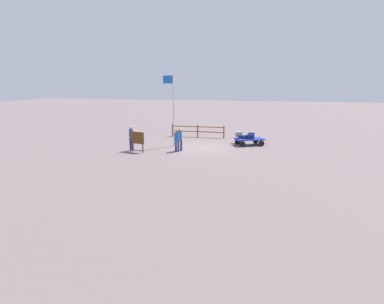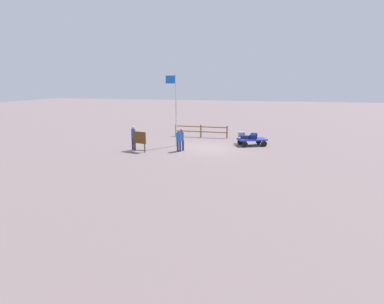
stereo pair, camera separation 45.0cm
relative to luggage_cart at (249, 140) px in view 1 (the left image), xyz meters
name	(u,v)px [view 1 (the left image)]	position (x,y,z in m)	size (l,w,h in m)	color
ground_plane	(205,148)	(3.16, 1.63, -0.41)	(120.00, 120.00, 0.00)	#6F5F5F
luggage_cart	(249,140)	(0.00, 0.00, 0.00)	(2.42, 1.91, 0.54)	#2235AD
suitcase_dark	(251,135)	(-0.15, -0.34, 0.32)	(0.50, 0.40, 0.38)	navy
suitcase_tan	(242,137)	(0.51, 0.15, 0.26)	(0.66, 0.44, 0.26)	#18224F
suitcase_maroon	(239,134)	(0.86, -0.68, 0.32)	(0.57, 0.48, 0.38)	#948D9B
suitcase_navy	(250,137)	(-0.09, 0.14, 0.29)	(0.55, 0.34, 0.34)	navy
worker_lead	(180,138)	(4.74, 3.08, 0.51)	(0.41, 0.41, 1.61)	navy
worker_trailing	(177,138)	(4.87, 3.33, 0.52)	(0.45, 0.45, 1.58)	navy
worker_supervisor	(131,137)	(8.13, 3.77, 0.58)	(0.38, 0.38, 1.75)	navy
flagpole	(173,105)	(5.70, 1.52, 2.71)	(0.82, 0.10, 5.37)	silver
signboard	(137,139)	(7.52, 4.12, 0.51)	(1.07, 0.31, 1.43)	#4C3319
wooden_fence	(198,130)	(4.63, -2.64, 0.23)	(4.80, 0.14, 1.10)	brown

